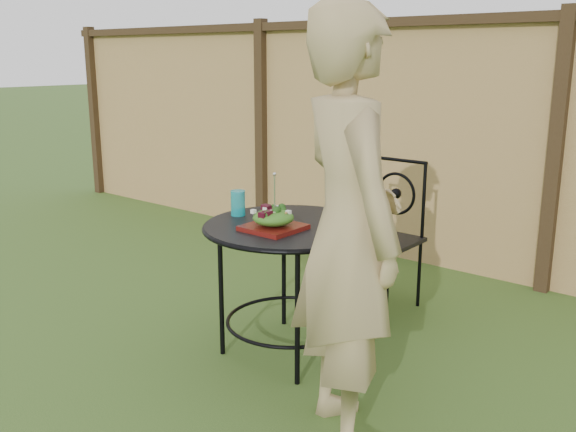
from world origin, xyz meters
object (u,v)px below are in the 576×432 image
object	(u,v)px
patio_chair	(382,231)
salad_plate	(273,228)
patio_table	(290,249)
diner	(349,231)

from	to	relation	value
patio_chair	salad_plate	world-z (taller)	patio_chair
patio_table	patio_chair	size ratio (longest dim) A/B	0.97
patio_table	salad_plate	distance (m)	0.21
patio_table	salad_plate	bearing A→B (deg)	-87.59
patio_table	diner	size ratio (longest dim) A/B	0.51
patio_chair	salad_plate	bearing A→B (deg)	-91.26
salad_plate	diner	bearing A→B (deg)	-24.82
patio_table	salad_plate	xyz separation A→B (m)	(0.01, -0.14, 0.15)
patio_chair	salad_plate	xyz separation A→B (m)	(-0.02, -1.03, 0.23)
salad_plate	patio_table	bearing A→B (deg)	92.41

